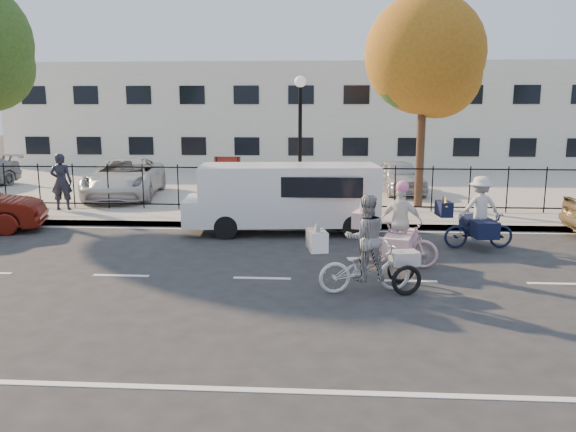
# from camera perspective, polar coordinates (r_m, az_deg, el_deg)

# --- Properties ---
(ground) EXTENTS (120.00, 120.00, 0.00)m
(ground) POSITION_cam_1_polar(r_m,az_deg,el_deg) (11.76, -2.65, -6.35)
(ground) COLOR #333334
(road_markings) EXTENTS (60.00, 9.52, 0.01)m
(road_markings) POSITION_cam_1_polar(r_m,az_deg,el_deg) (11.76, -2.65, -6.33)
(road_markings) COLOR silver
(road_markings) RESTS_ON ground
(curb) EXTENTS (60.00, 0.10, 0.15)m
(curb) POSITION_cam_1_polar(r_m,az_deg,el_deg) (16.61, -0.78, -0.95)
(curb) COLOR #A8A399
(curb) RESTS_ON ground
(sidewalk) EXTENTS (60.00, 2.20, 0.15)m
(sidewalk) POSITION_cam_1_polar(r_m,az_deg,el_deg) (17.64, -0.52, -0.25)
(sidewalk) COLOR #A8A399
(sidewalk) RESTS_ON ground
(parking_lot) EXTENTS (60.00, 15.60, 0.15)m
(parking_lot) POSITION_cam_1_polar(r_m,az_deg,el_deg) (26.41, 0.86, 3.48)
(parking_lot) COLOR #A8A399
(parking_lot) RESTS_ON ground
(iron_fence) EXTENTS (58.00, 0.06, 1.50)m
(iron_fence) POSITION_cam_1_polar(r_m,az_deg,el_deg) (18.58, -0.28, 2.90)
(iron_fence) COLOR black
(iron_fence) RESTS_ON sidewalk
(building) EXTENTS (34.00, 10.00, 6.00)m
(building) POSITION_cam_1_polar(r_m,az_deg,el_deg) (36.19, 1.64, 10.13)
(building) COLOR silver
(building) RESTS_ON ground
(lamppost) EXTENTS (0.36, 0.36, 4.33)m
(lamppost) POSITION_cam_1_polar(r_m,az_deg,el_deg) (17.98, 1.24, 9.71)
(lamppost) COLOR black
(lamppost) RESTS_ON sidewalk
(street_sign) EXTENTS (0.85, 0.06, 1.80)m
(street_sign) POSITION_cam_1_polar(r_m,az_deg,el_deg) (18.34, -6.16, 4.36)
(street_sign) COLOR black
(street_sign) RESTS_ON sidewalk
(zebra_trike) EXTENTS (2.21, 1.18, 1.89)m
(zebra_trike) POSITION_cam_1_polar(r_m,az_deg,el_deg) (10.84, 7.88, -3.92)
(zebra_trike) COLOR white
(zebra_trike) RESTS_ON ground
(unicorn_bike) EXTENTS (1.97, 1.42, 1.94)m
(unicorn_bike) POSITION_cam_1_polar(r_m,az_deg,el_deg) (12.71, 11.21, -1.89)
(unicorn_bike) COLOR beige
(unicorn_bike) RESTS_ON ground
(bull_bike) EXTENTS (2.00, 1.38, 1.83)m
(bull_bike) POSITION_cam_1_polar(r_m,az_deg,el_deg) (14.88, 18.75, -0.35)
(bull_bike) COLOR black
(bull_bike) RESTS_ON ground
(white_van) EXTENTS (5.56, 2.28, 1.92)m
(white_van) POSITION_cam_1_polar(r_m,az_deg,el_deg) (15.88, -0.26, 2.12)
(white_van) COLOR white
(white_van) RESTS_ON ground
(pedestrian) EXTENTS (0.76, 0.57, 1.88)m
(pedestrian) POSITION_cam_1_polar(r_m,az_deg,el_deg) (20.08, -22.04, 3.25)
(pedestrian) COLOR black
(pedestrian) RESTS_ON sidewalk
(lot_car_b) EXTENTS (3.12, 5.57, 1.47)m
(lot_car_b) POSITION_cam_1_polar(r_m,az_deg,el_deg) (22.30, -16.23, 3.77)
(lot_car_b) COLOR silver
(lot_car_b) RESTS_ON parking_lot
(lot_car_d) EXTENTS (2.01, 4.00, 1.31)m
(lot_car_d) POSITION_cam_1_polar(r_m,az_deg,el_deg) (22.93, 11.19, 3.98)
(lot_car_d) COLOR #B3B6BB
(lot_car_d) RESTS_ON parking_lot
(tree_mid) EXTENTS (3.92, 3.92, 7.19)m
(tree_mid) POSITION_cam_1_polar(r_m,az_deg,el_deg) (19.68, 14.06, 15.09)
(tree_mid) COLOR #442D1D
(tree_mid) RESTS_ON ground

